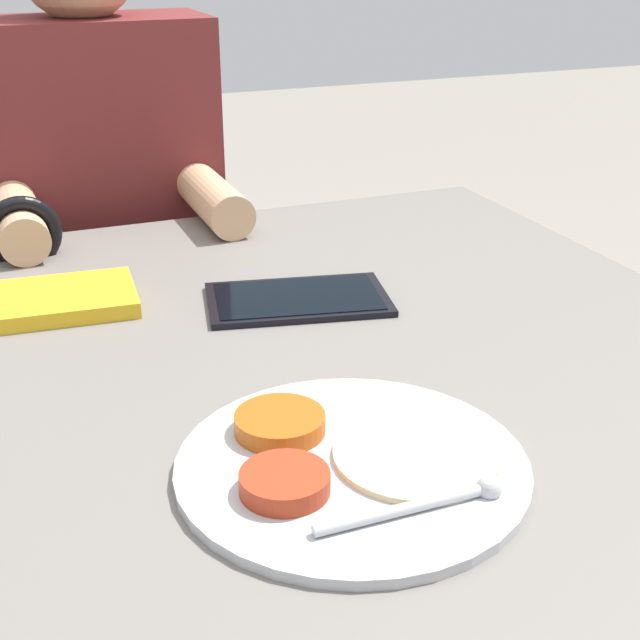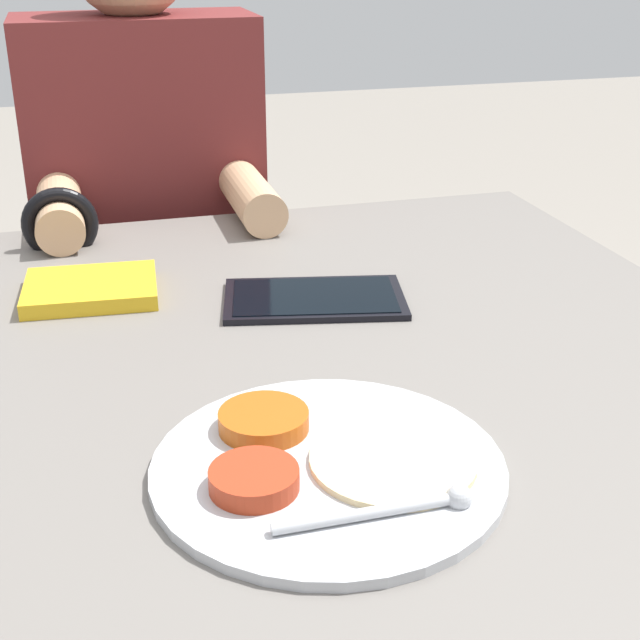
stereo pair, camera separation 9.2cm
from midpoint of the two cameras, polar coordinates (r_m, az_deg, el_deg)
The scene contains 5 objects.
dining_table at distance 1.21m, azimuth -3.29°, elevation -19.00°, with size 1.03×1.08×0.77m.
thali_tray at distance 0.78m, azimuth -1.64°, elevation -9.21°, with size 0.31×0.31×0.03m.
red_notebook at distance 1.16m, azimuth -18.06°, elevation 1.18°, with size 0.17×0.14×0.02m.
tablet_device at distance 1.12m, azimuth -3.78°, elevation 1.29°, with size 0.25×0.18×0.01m.
person_diner at distance 1.67m, azimuth -14.80°, elevation 1.63°, with size 0.40×0.42×1.26m.
Camera 1 is at (-0.31, -0.83, 1.21)m, focal length 50.00 mm.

